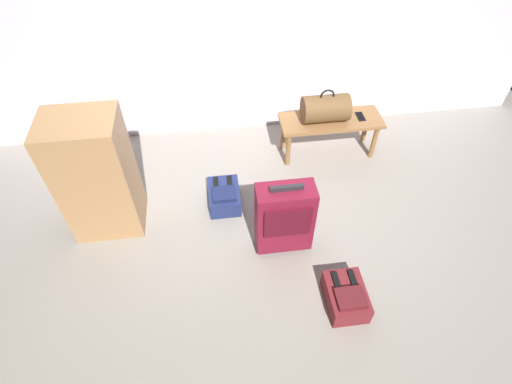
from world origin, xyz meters
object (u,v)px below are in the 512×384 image
Objects in this scene: duffel_bag_brown at (325,108)px; backpack_maroon at (346,297)px; backpack_navy at (224,196)px; suitcase_upright_burgundy at (284,218)px; bench at (330,125)px; cell_phone at (360,116)px; side_cabinet at (97,177)px.

backpack_maroon is at bearing -97.30° from duffel_bag_brown.
suitcase_upright_burgundy is at bearing -50.77° from backpack_navy.
backpack_navy is (-1.11, -0.58, -0.26)m from bench.
cell_phone is 0.38× the size of backpack_navy.
suitcase_upright_burgundy is 1.90× the size of backpack_navy.
side_cabinet is at bearing -162.08° from duffel_bag_brown.
duffel_bag_brown is 3.06× the size of cell_phone.
duffel_bag_brown is at bearing 179.81° from cell_phone.
suitcase_upright_burgundy is (-0.96, -1.12, -0.06)m from cell_phone.
bench is 1.38× the size of suitcase_upright_burgundy.
backpack_maroon is at bearing -30.02° from side_cabinet.
side_cabinet is (-1.82, 1.05, 0.46)m from backpack_maroon.
backpack_navy is 0.35× the size of side_cabinet.
backpack_maroon is 2.15m from side_cabinet.
duffel_bag_brown is at bearing 17.92° from side_cabinet.
cell_phone is (0.37, -0.00, -0.13)m from duffel_bag_brown.
bench is at bearing 80.24° from backpack_maroon.
duffel_bag_brown is 2.14m from side_cabinet.
suitcase_upright_burgundy reaches higher than backpack_navy.
backpack_navy is at bearing -157.63° from cell_phone.
side_cabinet is (-2.11, -0.66, 0.19)m from bench.
duffel_bag_brown is 1.78m from backpack_maroon.
duffel_bag_brown is at bearing 180.00° from bench.
suitcase_upright_burgundy is at bearing 122.67° from backpack_maroon.
suitcase_upright_burgundy is (-0.67, -1.13, 0.01)m from bench.
cell_phone is 0.13× the size of side_cabinet.
backpack_maroon is 0.35× the size of side_cabinet.
suitcase_upright_burgundy is (-0.59, -1.13, -0.18)m from duffel_bag_brown.
bench is 1.28m from backpack_navy.
bench is 2.63× the size of backpack_maroon.
backpack_navy is at bearing 125.98° from backpack_maroon.
backpack_maroon is at bearing -99.76° from bench.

